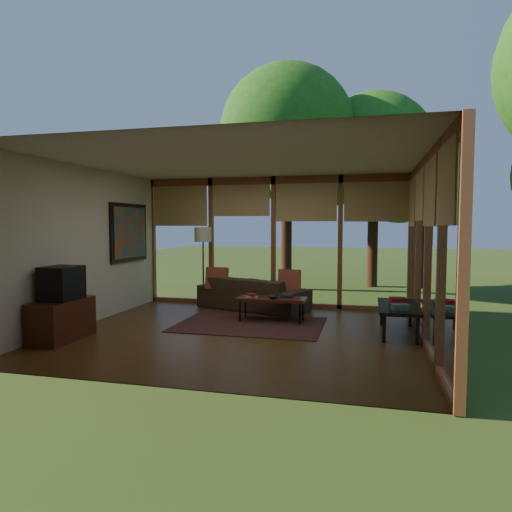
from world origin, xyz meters
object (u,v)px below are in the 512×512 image
(media_cabinet, at_px, (62,320))
(coffee_table, at_px, (272,299))
(side_console, at_px, (398,308))
(floor_lamp, at_px, (203,239))
(television, at_px, (62,283))
(sofa, at_px, (253,293))

(media_cabinet, height_order, coffee_table, media_cabinet)
(coffee_table, distance_m, side_console, 2.16)
(floor_lamp, xyz_separation_m, side_console, (3.84, -1.63, -1.00))
(television, bearing_deg, side_console, 18.06)
(sofa, relative_size, floor_lamp, 1.36)
(television, height_order, floor_lamp, floor_lamp)
(television, distance_m, coffee_table, 3.43)
(sofa, xyz_separation_m, side_console, (2.71, -1.47, 0.08))
(media_cabinet, bearing_deg, floor_lamp, 72.22)
(television, bearing_deg, sofa, 55.01)
(media_cabinet, relative_size, side_console, 0.71)
(coffee_table, bearing_deg, sofa, 120.08)
(sofa, height_order, floor_lamp, floor_lamp)
(sofa, relative_size, media_cabinet, 2.24)
(media_cabinet, height_order, floor_lamp, floor_lamp)
(floor_lamp, height_order, coffee_table, floor_lamp)
(media_cabinet, bearing_deg, coffee_table, 36.15)
(coffee_table, xyz_separation_m, side_console, (2.11, -0.43, 0.02))
(coffee_table, bearing_deg, floor_lamp, 145.18)
(floor_lamp, bearing_deg, coffee_table, -34.82)
(floor_lamp, xyz_separation_m, coffee_table, (1.73, -1.20, -1.01))
(side_console, bearing_deg, sofa, 151.57)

